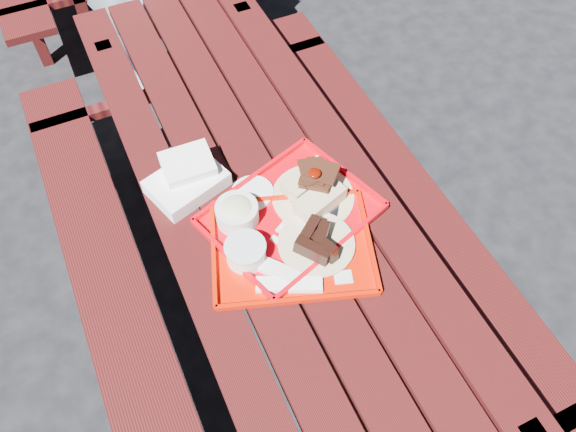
% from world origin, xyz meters
% --- Properties ---
extents(ground, '(60.00, 60.00, 0.00)m').
position_xyz_m(ground, '(0.00, 0.00, 0.00)').
color(ground, black).
rests_on(ground, ground).
extents(picnic_table_near, '(1.41, 2.40, 0.75)m').
position_xyz_m(picnic_table_near, '(-0.00, 0.00, 0.56)').
color(picnic_table_near, '#3E0F0B').
rests_on(picnic_table_near, ground).
extents(near_tray, '(0.59, 0.52, 0.16)m').
position_xyz_m(near_tray, '(0.02, -0.09, 0.79)').
color(near_tray, red).
rests_on(near_tray, picnic_table_near).
extents(far_tray, '(0.57, 0.50, 0.08)m').
position_xyz_m(far_tray, '(-0.03, -0.23, 0.77)').
color(far_tray, red).
rests_on(far_tray, picnic_table_near).
extents(white_cloth, '(0.28, 0.23, 0.10)m').
position_xyz_m(white_cloth, '(-0.22, 0.14, 0.79)').
color(white_cloth, white).
rests_on(white_cloth, picnic_table_near).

